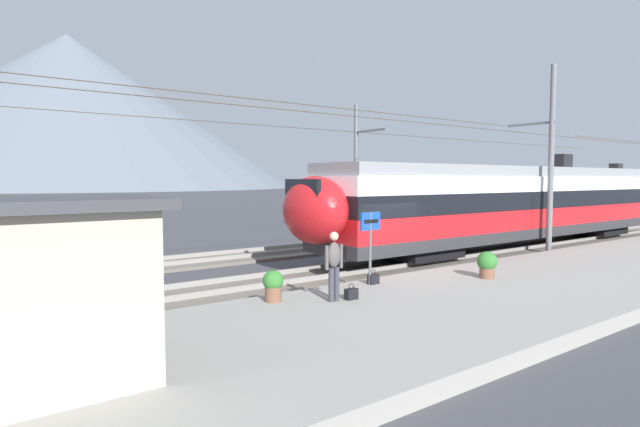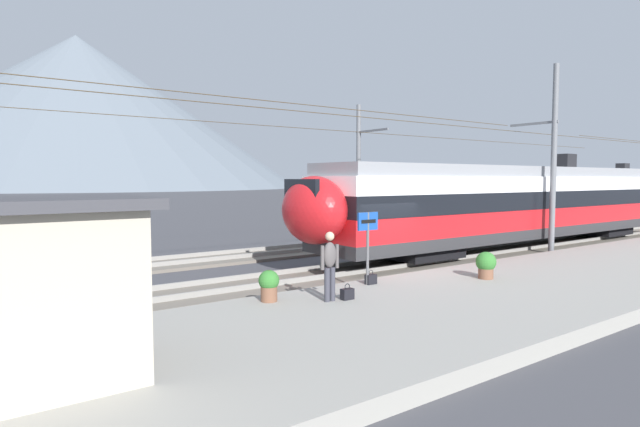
# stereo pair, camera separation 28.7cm
# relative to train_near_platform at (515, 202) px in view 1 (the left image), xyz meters

# --- Properties ---
(ground_plane) EXTENTS (400.00, 400.00, 0.00)m
(ground_plane) POSITION_rel_train_near_platform_xyz_m (-9.55, -1.32, -2.22)
(ground_plane) COLOR #424247
(platform_slab) EXTENTS (120.00, 6.32, 0.34)m
(platform_slab) POSITION_rel_train_near_platform_xyz_m (-9.55, -5.55, -2.05)
(platform_slab) COLOR gray
(platform_slab) RESTS_ON ground
(track_near) EXTENTS (120.00, 3.00, 0.28)m
(track_near) POSITION_rel_train_near_platform_xyz_m (-9.55, -0.00, -2.15)
(track_near) COLOR #6B6359
(track_near) RESTS_ON ground
(track_far) EXTENTS (120.00, 3.00, 0.28)m
(track_far) POSITION_rel_train_near_platform_xyz_m (-9.55, 5.43, -2.15)
(track_far) COLOR #6B6359
(track_far) RESTS_ON ground
(train_near_platform) EXTENTS (24.54, 3.03, 4.27)m
(train_near_platform) POSITION_rel_train_near_platform_xyz_m (0.00, 0.00, 0.00)
(train_near_platform) COLOR #2D2D30
(train_near_platform) RESTS_ON track_near
(train_far_track) EXTENTS (30.45, 2.86, 4.27)m
(train_far_track) POSITION_rel_train_near_platform_xyz_m (17.87, 5.43, 0.01)
(train_far_track) COLOR #2D2D30
(train_far_track) RESTS_ON track_far
(catenary_mast_mid) EXTENTS (39.72, 2.23, 8.11)m
(catenary_mast_mid) POSITION_rel_train_near_platform_xyz_m (-0.45, -1.81, 1.96)
(catenary_mast_mid) COLOR slate
(catenary_mast_mid) RESTS_ON ground
(catenary_mast_far_side) EXTENTS (39.72, 2.43, 7.27)m
(catenary_mast_far_side) POSITION_rel_train_near_platform_xyz_m (-3.18, 7.40, 1.62)
(catenary_mast_far_side) COLOR slate
(catenary_mast_far_side) RESTS_ON ground
(platform_sign) EXTENTS (0.70, 0.08, 2.03)m
(platform_sign) POSITION_rel_train_near_platform_xyz_m (-11.82, -3.02, -0.39)
(platform_sign) COLOR #59595B
(platform_sign) RESTS_ON platform_slab
(passenger_walking) EXTENTS (0.53, 0.22, 1.69)m
(passenger_walking) POSITION_rel_train_near_platform_xyz_m (-13.85, -3.95, -0.94)
(passenger_walking) COLOR #383842
(passenger_walking) RESTS_ON platform_slab
(handbag_beside_passenger) EXTENTS (0.32, 0.18, 0.40)m
(handbag_beside_passenger) POSITION_rel_train_near_platform_xyz_m (-13.40, -4.07, -1.74)
(handbag_beside_passenger) COLOR black
(handbag_beside_passenger) RESTS_ON platform_slab
(handbag_near_sign) EXTENTS (0.32, 0.18, 0.41)m
(handbag_near_sign) POSITION_rel_train_near_platform_xyz_m (-11.69, -3.02, -1.74)
(handbag_near_sign) COLOR black
(handbag_near_sign) RESTS_ON platform_slab
(potted_plant_platform_edge) EXTENTS (0.50, 0.50, 0.76)m
(potted_plant_platform_edge) POSITION_rel_train_near_platform_xyz_m (-15.04, -3.09, -1.45)
(potted_plant_platform_edge) COLOR brown
(potted_plant_platform_edge) RESTS_ON platform_slab
(potted_plant_by_shelter) EXTENTS (0.60, 0.60, 0.80)m
(potted_plant_by_shelter) POSITION_rel_train_near_platform_xyz_m (-8.40, -4.43, -1.43)
(potted_plant_by_shelter) COLOR brown
(potted_plant_by_shelter) RESTS_ON platform_slab
(platform_shelter) EXTENTS (4.08, 2.52, 2.69)m
(platform_shelter) POSITION_rel_train_near_platform_xyz_m (-20.79, -5.45, -0.51)
(platform_shelter) COLOR #B7AD99
(platform_shelter) RESTS_ON platform_slab
(mountain_central_peak) EXTENTS (165.12, 165.12, 56.85)m
(mountain_central_peak) POSITION_rel_train_near_platform_xyz_m (20.12, 197.74, 26.20)
(mountain_central_peak) COLOR slate
(mountain_central_peak) RESTS_ON ground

